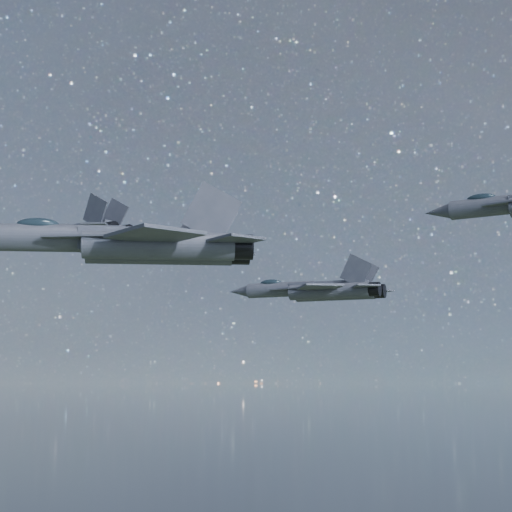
# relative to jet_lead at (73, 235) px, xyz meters

# --- Properties ---
(jet_lead) EXTENTS (15.59, 10.31, 3.98)m
(jet_lead) POSITION_rel_jet_lead_xyz_m (0.00, 0.00, 0.00)
(jet_lead) COLOR #353742
(jet_left) EXTENTS (16.94, 11.74, 4.25)m
(jet_left) POSITION_rel_jet_lead_xyz_m (18.97, 15.58, -3.69)
(jet_left) COLOR #353742
(jet_right) EXTENTS (18.71, 12.48, 4.74)m
(jet_right) POSITION_rel_jet_lead_xyz_m (13.56, -19.58, -4.44)
(jet_right) COLOR #353742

